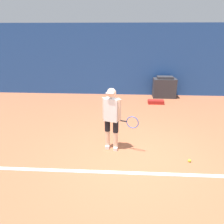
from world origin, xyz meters
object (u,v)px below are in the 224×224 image
(tennis_player, at_px, (112,116))
(equipment_bag, at_px, (156,102))
(covered_chair, at_px, (164,87))
(tennis_ball, at_px, (190,161))

(tennis_player, bearing_deg, equipment_bag, 85.10)
(tennis_player, xyz_separation_m, covered_chair, (2.08, 4.79, -0.42))
(tennis_ball, bearing_deg, covered_chair, 87.19)
(covered_chair, height_order, equipment_bag, covered_chair)
(tennis_ball, height_order, equipment_bag, equipment_bag)
(covered_chair, bearing_deg, tennis_player, -113.47)
(tennis_player, distance_m, tennis_ball, 2.07)
(tennis_player, xyz_separation_m, tennis_ball, (1.82, -0.53, -0.84))
(tennis_player, height_order, covered_chair, tennis_player)
(tennis_player, bearing_deg, tennis_ball, 1.67)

